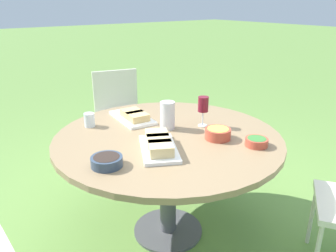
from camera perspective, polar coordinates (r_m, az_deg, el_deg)
The scene contains 11 objects.
ground_plane at distance 2.43m, azimuth 0.00°, elevation -17.73°, with size 40.00×40.00×0.00m, color #668E42.
dining_table at distance 2.09m, azimuth 0.00°, elevation -3.80°, with size 1.42×1.42×0.73m.
chair_near_right at distance 3.26m, azimuth -8.48°, elevation 2.92°, with size 0.52×0.53×0.89m.
water_pitcher at distance 2.13m, azimuth -0.09°, elevation 1.89°, with size 0.10×0.10×0.18m.
wine_glass at distance 2.17m, azimuth 6.15°, elevation 3.61°, with size 0.07×0.07×0.20m.
platter_bread_main at distance 1.83m, azimuth -1.61°, elevation -3.25°, with size 0.42×0.35×0.08m.
platter_charcuterie at distance 2.31m, azimuth -6.05°, elevation 1.69°, with size 0.41×0.24×0.07m.
bowl_fries at distance 2.01m, azimuth 8.68°, elevation -1.21°, with size 0.16×0.16×0.07m.
bowl_salad at distance 1.96m, azimuth 15.16°, elevation -2.63°, with size 0.13×0.13×0.05m.
bowl_olives at distance 1.70m, azimuth -10.62°, elevation -5.98°, with size 0.16×0.16×0.05m.
cup_water_near at distance 2.24m, azimuth -13.52°, elevation 1.05°, with size 0.07×0.07×0.09m.
Camera 1 is at (-1.52, 1.13, 1.52)m, focal length 35.00 mm.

